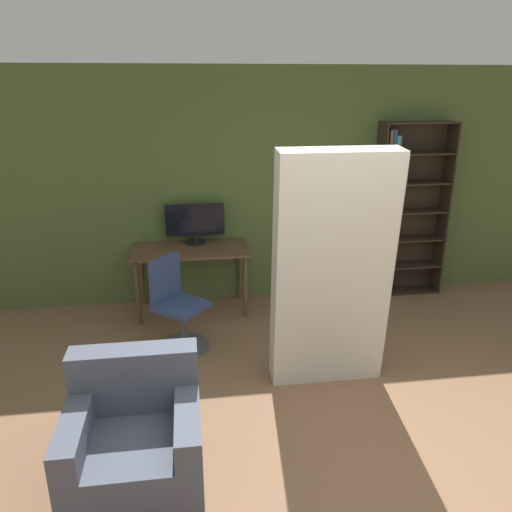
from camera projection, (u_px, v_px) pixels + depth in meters
ground_plane at (376, 504)px, 3.15m from camera, size 16.00×16.00×0.00m
wall_back at (280, 187)px, 5.85m from camera, size 8.00×0.06×2.70m
desk at (191, 257)px, 5.60m from camera, size 1.29×0.65×0.76m
monitor at (195, 222)px, 5.66m from camera, size 0.67×0.25×0.46m
office_chair at (178, 312)px, 4.91m from camera, size 0.62×0.62×0.93m
bookshelf at (401, 211)px, 6.01m from camera, size 0.87×0.29×2.09m
mattress_near at (333, 272)px, 4.13m from camera, size 0.98×0.40×2.06m
armchair at (136, 439)px, 3.25m from camera, size 0.85×0.80×0.85m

